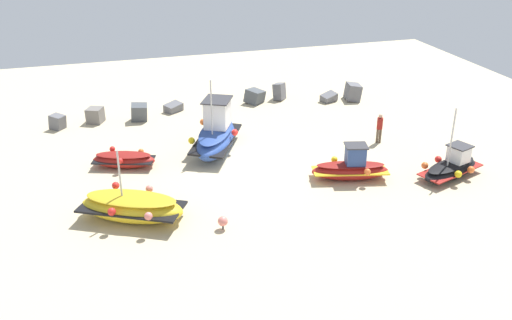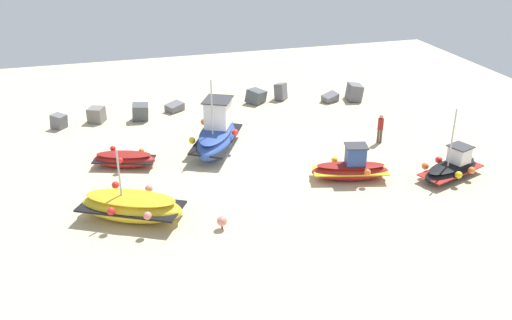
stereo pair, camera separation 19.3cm
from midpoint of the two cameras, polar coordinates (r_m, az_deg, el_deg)
The scene contains 9 objects.
ground_plane at distance 28.76m, azimuth -0.43°, elevation -0.67°, with size 46.00×46.00×0.00m, color beige.
fishing_boat_0 at distance 29.13m, azimuth 18.91°, elevation -0.68°, with size 3.87×2.46×3.62m.
fishing_boat_1 at distance 24.48m, azimuth -12.61°, elevation -4.61°, with size 4.84×3.79×3.21m.
fishing_boat_2 at distance 29.36m, azimuth -13.35°, elevation 0.04°, with size 3.35×2.09×0.83m.
fishing_boat_3 at distance 27.66m, azimuth 9.33°, elevation -0.83°, with size 3.94×2.16×1.83m.
fishing_boat_4 at distance 30.37m, azimuth -4.20°, elevation 2.59°, with size 3.82×5.17×4.22m.
person_walking at distance 31.94m, azimuth 12.17°, elevation 3.33°, with size 0.32×0.32×1.69m.
breakwater_rocks at distance 36.67m, azimuth -2.77°, elevation 5.82°, with size 20.18×2.84×1.31m.
mooring_buoy_0 at distance 23.36m, azimuth -3.60°, elevation -6.18°, with size 0.42×0.42×0.59m.
Camera 1 is at (-7.30, -24.90, 12.41)m, focal length 39.73 mm.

